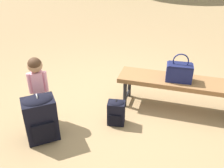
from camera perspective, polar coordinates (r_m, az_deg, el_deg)
name	(u,v)px	position (r m, az deg, el deg)	size (l,w,h in m)	color
ground_plane	(113,108)	(3.39, 0.13, -5.62)	(40.00, 40.00, 0.00)	#8C704C
park_bench	(180,84)	(3.29, 15.62, 0.07)	(1.65, 0.75, 0.45)	brown
handbag	(179,72)	(3.19, 15.43, 2.81)	(0.34, 0.23, 0.37)	#191E4C
child_standing	(37,80)	(3.03, -17.04, 0.91)	(0.22, 0.17, 0.86)	#CCCC8C
backpack_large	(40,117)	(2.86, -16.37, -7.33)	(0.43, 0.39, 0.59)	black
backpack_small	(116,111)	(3.03, 0.99, -6.43)	(0.22, 0.20, 0.35)	black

